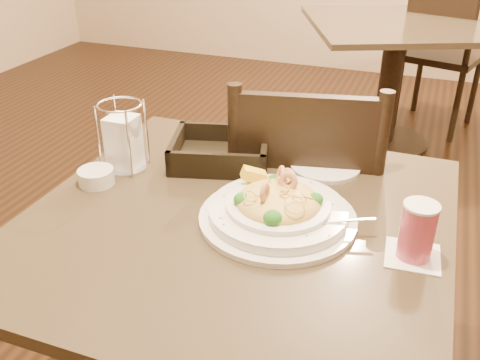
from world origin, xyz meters
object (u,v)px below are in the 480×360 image
(background_table, at_px, (392,63))
(main_table, at_px, (237,296))
(butter_ramekin, at_px, (96,177))
(bread_basket, at_px, (220,154))
(dining_chair_near, at_px, (302,213))
(napkin_caddy, at_px, (124,141))
(drink_glass, at_px, (417,231))
(side_plate, at_px, (325,166))
(pasta_bowl, at_px, (278,208))
(dining_chair_far, at_px, (441,50))

(background_table, bearing_deg, main_table, -93.42)
(butter_ramekin, bearing_deg, bread_basket, 42.36)
(dining_chair_near, xyz_separation_m, napkin_caddy, (-0.40, -0.28, 0.29))
(background_table, relative_size, napkin_caddy, 6.75)
(drink_glass, bearing_deg, side_plate, 128.17)
(drink_glass, height_order, bread_basket, drink_glass)
(side_plate, bearing_deg, butter_ramekin, -151.41)
(pasta_bowl, xyz_separation_m, bread_basket, (-0.22, 0.22, -0.01))
(drink_glass, height_order, napkin_caddy, napkin_caddy)
(dining_chair_near, distance_m, butter_ramekin, 0.62)
(main_table, distance_m, side_plate, 0.39)
(pasta_bowl, distance_m, napkin_caddy, 0.45)
(napkin_caddy, bearing_deg, background_table, 76.58)
(dining_chair_far, bearing_deg, napkin_caddy, 89.02)
(side_plate, xyz_separation_m, butter_ramekin, (-0.50, -0.27, 0.01))
(napkin_caddy, bearing_deg, dining_chair_near, 35.47)
(dining_chair_far, bearing_deg, background_table, 72.43)
(main_table, bearing_deg, dining_chair_near, 82.41)
(dining_chair_far, bearing_deg, side_plate, 99.73)
(butter_ramekin, bearing_deg, side_plate, 28.59)
(dining_chair_far, height_order, pasta_bowl, dining_chair_far)
(butter_ramekin, bearing_deg, napkin_caddy, 77.00)
(dining_chair_near, xyz_separation_m, dining_chair_far, (0.31, 2.06, 0.00))
(dining_chair_near, xyz_separation_m, drink_glass, (0.32, -0.42, 0.28))
(main_table, distance_m, background_table, 2.10)
(pasta_bowl, relative_size, side_plate, 2.09)
(dining_chair_far, bearing_deg, bread_basket, 93.27)
(dining_chair_far, bearing_deg, drink_glass, 106.05)
(napkin_caddy, distance_m, butter_ramekin, 0.12)
(background_table, bearing_deg, napkin_caddy, -103.42)
(drink_glass, bearing_deg, pasta_bowl, 173.73)
(main_table, xyz_separation_m, background_table, (0.13, 2.09, 0.00))
(butter_ramekin, bearing_deg, dining_chair_far, 73.20)
(dining_chair_near, bearing_deg, napkin_caddy, 23.34)
(pasta_bowl, bearing_deg, napkin_caddy, 166.91)
(dining_chair_far, height_order, butter_ramekin, dining_chair_far)
(dining_chair_near, height_order, dining_chair_far, same)
(main_table, bearing_deg, dining_chair_far, 81.49)
(main_table, relative_size, background_table, 0.76)
(drink_glass, bearing_deg, napkin_caddy, 169.57)
(pasta_bowl, height_order, side_plate, pasta_bowl)
(napkin_caddy, bearing_deg, bread_basket, 28.60)
(drink_glass, xyz_separation_m, side_plate, (-0.24, 0.31, -0.05))
(drink_glass, relative_size, butter_ramekin, 1.37)
(main_table, height_order, drink_glass, drink_glass)
(side_plate, bearing_deg, main_table, -114.16)
(bread_basket, distance_m, napkin_caddy, 0.25)
(butter_ramekin, bearing_deg, pasta_bowl, -0.30)
(dining_chair_far, height_order, drink_glass, dining_chair_far)
(dining_chair_far, distance_m, napkin_caddy, 2.46)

